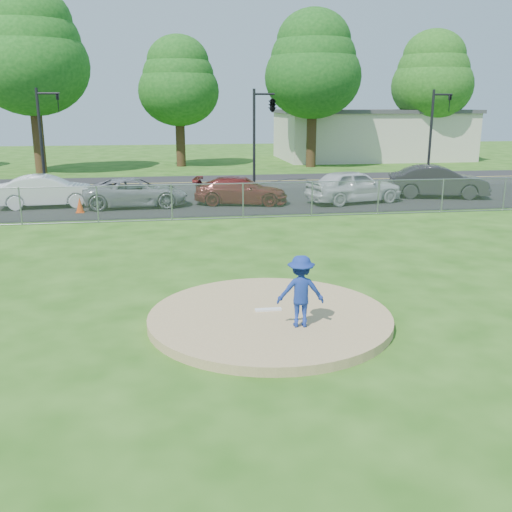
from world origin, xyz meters
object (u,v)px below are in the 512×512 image
at_px(tree_left, 30,51).
at_px(traffic_cone, 80,205).
at_px(tree_right, 313,64).
at_px(traffic_signal_right, 435,127).
at_px(pitcher, 301,291).
at_px(traffic_signal_left, 45,130).
at_px(parked_car_darkred, 241,191).
at_px(tree_far_right, 433,75).
at_px(parked_car_white, 48,191).
at_px(parked_car_charcoal, 438,181).
at_px(commercial_building, 371,134).
at_px(tree_center, 179,81).
at_px(traffic_signal_center, 271,106).
at_px(parked_car_gray, 136,192).
at_px(parked_car_pearl, 354,186).

height_order(tree_left, traffic_cone, tree_left).
relative_size(tree_right, traffic_signal_right, 2.08).
distance_m(pitcher, traffic_cone, 16.62).
relative_size(pitcher, traffic_cone, 2.21).
relative_size(traffic_signal_left, parked_car_darkred, 1.24).
bearing_deg(tree_left, tree_right, 2.86).
relative_size(tree_far_right, parked_car_white, 2.36).
height_order(traffic_signal_left, parked_car_charcoal, traffic_signal_left).
bearing_deg(tree_right, pitcher, -104.53).
relative_size(tree_right, parked_car_white, 2.56).
height_order(traffic_signal_right, traffic_cone, traffic_signal_right).
xyz_separation_m(pitcher, parked_car_charcoal, (11.31, 16.93, -0.13)).
distance_m(commercial_building, traffic_signal_left, 29.51).
xyz_separation_m(tree_center, traffic_signal_center, (4.97, -12.00, -1.86)).
bearing_deg(pitcher, parked_car_charcoal, -117.80).
xyz_separation_m(commercial_building, tree_far_right, (4.00, -3.00, 4.90)).
height_order(parked_car_gray, parked_car_pearl, parked_car_pearl).
xyz_separation_m(commercial_building, parked_car_charcoal, (-4.19, -21.87, -1.33)).
bearing_deg(parked_car_darkred, commercial_building, -21.12).
height_order(commercial_building, tree_center, tree_center).
xyz_separation_m(traffic_signal_center, parked_car_darkred, (-2.60, -6.40, -3.95)).
bearing_deg(traffic_signal_right, traffic_signal_center, -180.00).
height_order(traffic_signal_right, parked_car_charcoal, traffic_signal_right).
height_order(traffic_signal_center, pitcher, traffic_signal_center).
xyz_separation_m(tree_center, pitcher, (1.50, -34.80, -5.51)).
xyz_separation_m(tree_right, traffic_signal_left, (-17.76, -10.00, -4.29)).
height_order(tree_right, parked_car_darkred, tree_right).
bearing_deg(commercial_building, tree_left, -165.47).
height_order(traffic_signal_right, parked_car_white, traffic_signal_right).
xyz_separation_m(commercial_building, parked_car_white, (-23.74, -21.80, -1.40)).
xyz_separation_m(commercial_building, traffic_cone, (-22.06, -23.54, -1.81)).
bearing_deg(tree_far_right, parked_car_pearl, -123.42).
height_order(tree_right, parked_car_charcoal, tree_right).
distance_m(tree_left, tree_right, 20.03).
distance_m(tree_right, parked_car_pearl, 18.26).
height_order(tree_left, traffic_signal_right, tree_left).
distance_m(tree_right, pitcher, 34.54).
relative_size(parked_car_darkred, parked_car_pearl, 0.95).
bearing_deg(pitcher, tree_right, -98.60).
height_order(tree_center, traffic_cone, tree_center).
height_order(tree_left, parked_car_charcoal, tree_left).
bearing_deg(parked_car_pearl, parked_car_charcoal, -92.59).
bearing_deg(tree_left, commercial_building, 14.53).
xyz_separation_m(tree_center, parked_car_gray, (-2.64, -18.33, -5.79)).
distance_m(tree_right, traffic_signal_right, 12.08).
bearing_deg(parked_car_gray, tree_center, -10.71).
distance_m(tree_far_right, traffic_signal_right, 14.69).
height_order(traffic_cone, parked_car_charcoal, parked_car_charcoal).
bearing_deg(traffic_cone, commercial_building, 46.86).
xyz_separation_m(tree_far_right, traffic_signal_left, (-28.76, -13.00, -3.70)).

